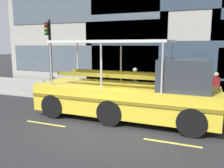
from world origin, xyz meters
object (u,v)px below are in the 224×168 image
at_px(duck_tour_boat, 137,94).
at_px(pedestrian_mid_left, 135,80).
at_px(pedestrian_near_bow, 216,85).
at_px(leaned_bicycle, 57,87).
at_px(traffic_light_pole, 50,49).

height_order(duck_tour_boat, pedestrian_mid_left, duck_tour_boat).
bearing_deg(pedestrian_near_bow, leaned_bicycle, -175.96).
relative_size(traffic_light_pole, pedestrian_mid_left, 2.60).
xyz_separation_m(leaned_bicycle, pedestrian_mid_left, (4.69, 0.43, 0.62)).
height_order(leaned_bicycle, pedestrian_near_bow, pedestrian_near_bow).
height_order(leaned_bicycle, duck_tour_boat, duck_tour_boat).
height_order(traffic_light_pole, pedestrian_near_bow, traffic_light_pole).
relative_size(leaned_bicycle, pedestrian_mid_left, 1.05).
bearing_deg(leaned_bicycle, pedestrian_near_bow, 4.04).
xyz_separation_m(leaned_bicycle, pedestrian_near_bow, (8.62, 0.61, 0.57)).
distance_m(traffic_light_pole, duck_tour_boat, 6.90).
height_order(traffic_light_pole, pedestrian_mid_left, traffic_light_pole).
bearing_deg(traffic_light_pole, duck_tour_boat, -22.88).
bearing_deg(traffic_light_pole, leaned_bicycle, -16.71).
bearing_deg(duck_tour_boat, traffic_light_pole, 157.12).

